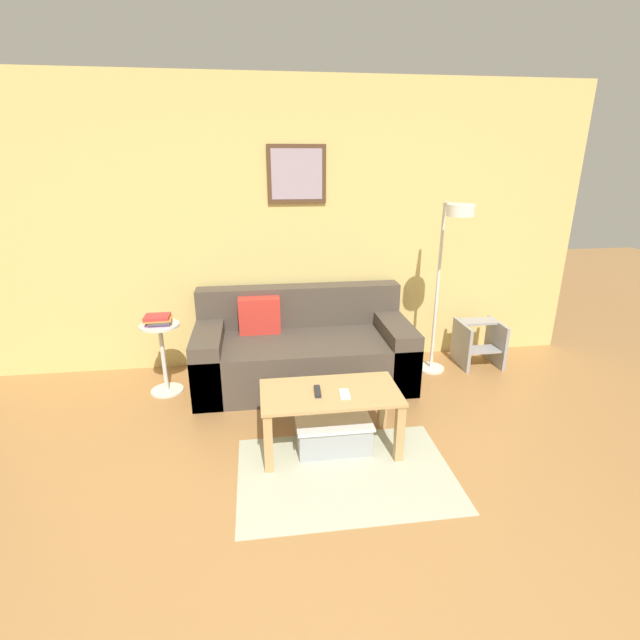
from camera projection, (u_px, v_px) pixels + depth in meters
wall_back at (285, 229)px, 4.18m from camera, size 5.60×0.09×2.55m
area_rug at (345, 473)px, 2.93m from camera, size 1.35×0.92×0.01m
couch at (303, 350)px, 4.09m from camera, size 1.85×0.88×0.79m
coffee_table at (330, 403)px, 3.09m from camera, size 0.92×0.49×0.43m
storage_bin at (332, 431)px, 3.19m from camera, size 0.51×0.37×0.22m
floor_lamp at (450, 257)px, 3.82m from camera, size 0.25×0.55×1.55m
side_table at (163, 352)px, 3.85m from camera, size 0.32×0.32×0.61m
book_stack at (158, 320)px, 3.75m from camera, size 0.22×0.18×0.08m
remote_control at (318, 391)px, 3.04m from camera, size 0.05×0.15×0.02m
cell_phone at (345, 394)px, 3.02m from camera, size 0.08×0.14×0.01m
step_stool at (479, 342)px, 4.42m from camera, size 0.38×0.39×0.42m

